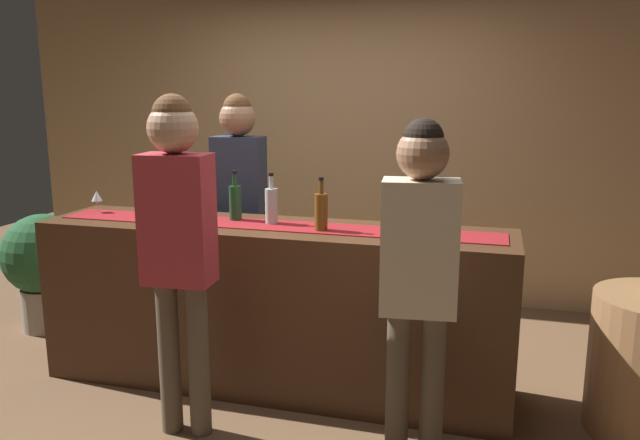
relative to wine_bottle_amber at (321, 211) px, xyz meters
The scene contains 14 objects.
ground_plane 1.15m from the wine_bottle_amber, 169.65° to the left, with size 10.00×10.00×0.00m, color brown.
back_wall 2.01m from the wine_bottle_amber, 99.09° to the left, with size 6.00×0.12×2.90m, color tan.
bar_counter 0.69m from the wine_bottle_amber, 169.65° to the left, with size 2.78×0.60×0.99m, color #472B19.
counter_runner_cloth 0.34m from the wine_bottle_amber, 169.65° to the left, with size 2.64×0.28×0.01m, color maroon.
wine_bottle_amber is the anchor object (origin of this frame).
wine_bottle_clear 0.34m from the wine_bottle_amber, 163.07° to the left, with size 0.07×0.07×0.30m.
wine_bottle_green 0.59m from the wine_bottle_amber, 166.54° to the left, with size 0.07×0.07×0.30m.
wine_glass_near_customer 0.96m from the wine_bottle_amber, behind, with size 0.07×0.07×0.14m.
wine_glass_mid_counter 0.52m from the wine_bottle_amber, 12.34° to the left, with size 0.07×0.07×0.14m.
wine_glass_far_end 1.52m from the wine_bottle_amber, behind, with size 0.07×0.07×0.14m.
bartender 0.99m from the wine_bottle_amber, 139.96° to the left, with size 0.35×0.24×1.74m.
customer_sipping 0.83m from the wine_bottle_amber, 42.20° to the right, with size 0.36×0.24×1.64m.
customer_browsing 0.81m from the wine_bottle_amber, 134.53° to the right, with size 0.35×0.24×1.74m.
potted_plant_tall 2.38m from the wine_bottle_amber, 168.51° to the left, with size 0.60×0.60×0.87m.
Camera 1 is at (1.22, -3.31, 1.76)m, focal length 34.87 mm.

